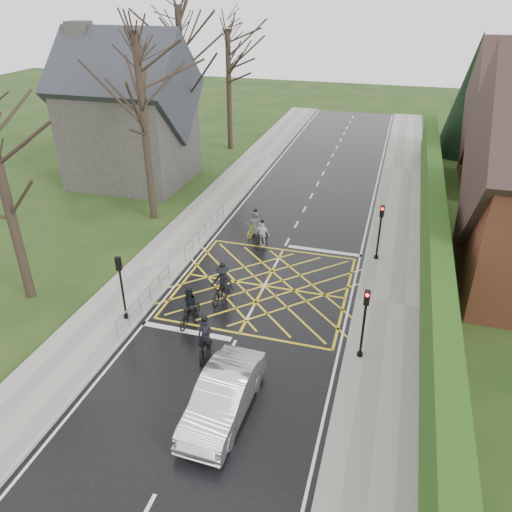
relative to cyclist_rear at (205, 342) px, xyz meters
The scene contains 22 objects.
ground 5.77m from the cyclist_rear, 81.04° to the left, with size 120.00×120.00×0.00m, color black.
road 5.77m from the cyclist_rear, 81.04° to the left, with size 9.00×80.00×0.01m, color black.
sidewalk_right 8.94m from the cyclist_rear, 39.45° to the left, with size 3.00×80.00×0.15m, color gray.
sidewalk_left 7.65m from the cyclist_rear, 131.99° to the left, with size 3.00×80.00×0.15m, color gray.
stone_wall 14.53m from the cyclist_rear, 53.48° to the left, with size 0.50×38.00×0.70m, color slate.
hedge 14.60m from the cyclist_rear, 53.48° to the left, with size 0.90×38.00×2.80m, color #16340E.
conifer 34.03m from the cyclist_rear, 69.81° to the left, with size 4.60×4.60×10.00m.
church 22.16m from the cyclist_rear, 125.58° to the left, with size 8.80×7.80×11.00m.
tree_near 15.98m from the cyclist_rear, 124.78° to the left, with size 9.24×9.24×11.44m.
tree_mid 23.12m from the cyclist_rear, 114.84° to the left, with size 10.08×10.08×12.48m.
tree_far 29.66m from the cyclist_rear, 106.90° to the left, with size 8.40×8.40×10.40m.
railing_south 4.34m from the cyclist_rear, 149.95° to the left, with size 0.05×5.04×1.03m.
railing_north 10.38m from the cyclist_rear, 111.22° to the left, with size 0.05×6.04×1.03m.
traffic_light_ne 11.60m from the cyclist_rear, 58.72° to the left, with size 0.24×0.31×3.21m.
traffic_light_se 6.26m from the cyclist_rear, 13.76° to the left, with size 0.24×0.31×3.21m.
traffic_light_sw 4.50m from the cyclist_rear, 164.36° to the left, with size 0.24×0.31×3.21m.
cyclist_rear is the anchor object (origin of this frame).
cyclist_back 2.30m from the cyclist_rear, 127.68° to the left, with size 0.87×1.86×1.83m.
cyclist_mid 4.09m from the cyclist_rear, 99.77° to the left, with size 1.21×2.05×1.93m.
cyclist_front 9.80m from the cyclist_rear, 92.26° to the left, with size 0.92×1.68×1.63m.
cyclist_lead 11.13m from the cyclist_rear, 96.04° to the left, with size 0.94×1.78×1.65m.
car 3.31m from the cyclist_rear, 57.67° to the right, with size 1.64×4.71×1.55m, color #B8BABF.
Camera 1 is at (5.50, -20.27, 13.11)m, focal length 35.00 mm.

